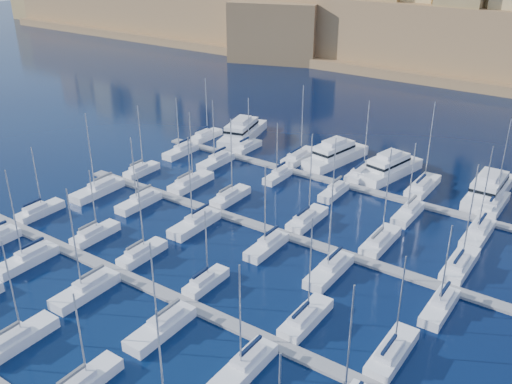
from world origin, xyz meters
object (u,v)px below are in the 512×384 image
Objects in this scene: motor_yacht_c at (390,168)px; motor_yacht_d at (489,189)px; motor_yacht_a at (242,131)px; motor_yacht_b at (335,154)px; sailboat_2 at (18,339)px.

motor_yacht_d is (18.04, 0.72, -0.00)m from motor_yacht_c.
motor_yacht_b is at bearing -1.68° from motor_yacht_a.
motor_yacht_b is 0.97× the size of motor_yacht_d.
sailboat_2 is 0.81× the size of motor_yacht_d.
motor_yacht_b is at bearing -179.06° from motor_yacht_d.
motor_yacht_c is (11.74, -0.23, -0.00)m from motor_yacht_b.
motor_yacht_c and motor_yacht_d have the same top height.
motor_yacht_d is at bearing 64.16° from sailboat_2.
sailboat_2 is at bearing -102.91° from motor_yacht_c.
sailboat_2 is 72.86m from motor_yacht_a.
sailboat_2 reaches higher than motor_yacht_b.
sailboat_2 reaches higher than motor_yacht_a.
sailboat_2 is 0.76× the size of motor_yacht_a.
motor_yacht_a and motor_yacht_b have the same top height.
sailboat_2 reaches higher than motor_yacht_c.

